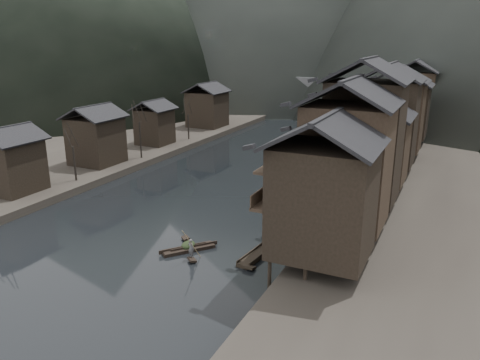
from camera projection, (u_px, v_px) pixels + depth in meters
The scene contains 12 objects.
water at pixel (183, 215), 50.14m from camera, with size 300.00×300.00×0.00m, color black.
left_bank at pixel (143, 124), 98.87m from camera, with size 40.00×200.00×1.20m, color #2D2823.
stilt_houses at pixel (385, 116), 56.70m from camera, with size 9.00×67.60×16.66m.
left_houses at pixel (140, 120), 74.26m from camera, with size 8.10×53.20×8.73m.
bare_trees at pixel (118, 128), 64.51m from camera, with size 3.85×42.83×7.70m.
moored_sampans at pixel (352, 166), 68.43m from camera, with size 3.17×72.53×0.47m.
midriver_boats at pixel (339, 128), 96.65m from camera, with size 7.45×39.34×0.45m.
stone_bridge at pixel (345, 95), 110.76m from camera, with size 40.00×6.00×9.00m.
hero_sampan at pixel (189, 248), 41.66m from camera, with size 3.92×4.59×0.44m.
cargo_heap at pixel (188, 241), 41.72m from camera, with size 1.14×1.49×0.68m, color black.
boatman at pixel (191, 246), 39.66m from camera, with size 0.63×0.41×1.72m, color #515153.
bamboo_pole at pixel (192, 217), 38.79m from camera, with size 0.06×0.06×4.23m, color #8C7A51.
Camera 1 is at (25.69, -39.63, 18.29)m, focal length 35.00 mm.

